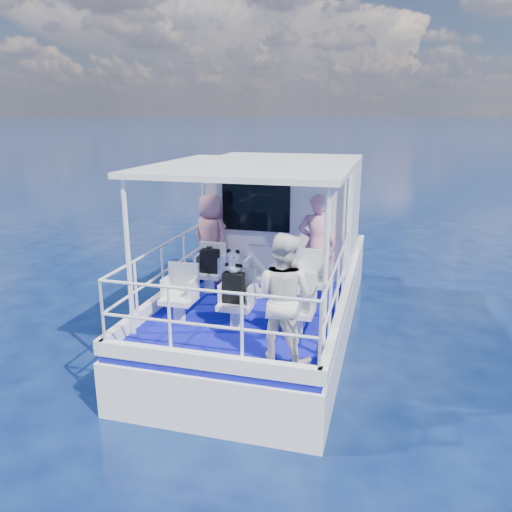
# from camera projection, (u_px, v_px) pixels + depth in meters

# --- Properties ---
(ground) EXTENTS (2000.00, 2000.00, 0.00)m
(ground) POSITION_uv_depth(u_px,v_px,m) (256.00, 350.00, 8.61)
(ground) COLOR #08143F
(ground) RESTS_ON ground
(hull) EXTENTS (3.00, 7.00, 1.60)m
(hull) POSITION_uv_depth(u_px,v_px,m) (270.00, 327.00, 9.54)
(hull) COLOR white
(hull) RESTS_ON ground
(deck) EXTENTS (2.90, 6.90, 0.10)m
(deck) POSITION_uv_depth(u_px,v_px,m) (270.00, 285.00, 9.30)
(deck) COLOR #09087B
(deck) RESTS_ON hull
(cabin) EXTENTS (2.85, 2.00, 2.20)m
(cabin) POSITION_uv_depth(u_px,v_px,m) (285.00, 212.00, 10.20)
(cabin) COLOR white
(cabin) RESTS_ON deck
(canopy) EXTENTS (3.00, 3.20, 0.08)m
(canopy) POSITION_uv_depth(u_px,v_px,m) (252.00, 167.00, 7.57)
(canopy) COLOR white
(canopy) RESTS_ON cabin
(canopy_posts) EXTENTS (2.77, 2.97, 2.20)m
(canopy_posts) POSITION_uv_depth(u_px,v_px,m) (252.00, 241.00, 7.83)
(canopy_posts) COLOR white
(canopy_posts) RESTS_ON deck
(railings) EXTENTS (2.84, 3.59, 1.00)m
(railings) POSITION_uv_depth(u_px,v_px,m) (246.00, 283.00, 7.69)
(railings) COLOR white
(railings) RESTS_ON deck
(seat_port_fwd) EXTENTS (0.48, 0.46, 0.38)m
(seat_port_fwd) POSITION_uv_depth(u_px,v_px,m) (209.00, 282.00, 8.72)
(seat_port_fwd) COLOR silver
(seat_port_fwd) RESTS_ON deck
(seat_center_fwd) EXTENTS (0.48, 0.46, 0.38)m
(seat_center_fwd) POSITION_uv_depth(u_px,v_px,m) (259.00, 286.00, 8.50)
(seat_center_fwd) COLOR silver
(seat_center_fwd) RESTS_ON deck
(seat_stbd_fwd) EXTENTS (0.48, 0.46, 0.38)m
(seat_stbd_fwd) POSITION_uv_depth(u_px,v_px,m) (311.00, 291.00, 8.27)
(seat_stbd_fwd) COLOR silver
(seat_stbd_fwd) RESTS_ON deck
(seat_port_aft) EXTENTS (0.48, 0.46, 0.38)m
(seat_port_aft) POSITION_uv_depth(u_px,v_px,m) (179.00, 309.00, 7.52)
(seat_port_aft) COLOR silver
(seat_port_aft) RESTS_ON deck
(seat_center_aft) EXTENTS (0.48, 0.46, 0.38)m
(seat_center_aft) POSITION_uv_depth(u_px,v_px,m) (236.00, 315.00, 7.29)
(seat_center_aft) COLOR silver
(seat_center_aft) RESTS_ON deck
(seat_stbd_aft) EXTENTS (0.48, 0.46, 0.38)m
(seat_stbd_aft) POSITION_uv_depth(u_px,v_px,m) (297.00, 321.00, 7.06)
(seat_stbd_aft) COLOR silver
(seat_stbd_aft) RESTS_ON deck
(passenger_port_fwd) EXTENTS (0.72, 0.63, 1.62)m
(passenger_port_fwd) POSITION_uv_depth(u_px,v_px,m) (211.00, 238.00, 9.22)
(passenger_port_fwd) COLOR #C88185
(passenger_port_fwd) RESTS_ON deck
(passenger_stbd_fwd) EXTENTS (0.69, 0.51, 1.75)m
(passenger_stbd_fwd) POSITION_uv_depth(u_px,v_px,m) (317.00, 245.00, 8.49)
(passenger_stbd_fwd) COLOR #CA8393
(passenger_stbd_fwd) RESTS_ON deck
(passenger_stbd_aft) EXTENTS (0.92, 0.78, 1.65)m
(passenger_stbd_aft) POSITION_uv_depth(u_px,v_px,m) (282.00, 298.00, 6.17)
(passenger_stbd_aft) COLOR silver
(passenger_stbd_aft) RESTS_ON deck
(backpack_port) EXTENTS (0.31, 0.17, 0.41)m
(backpack_port) POSITION_uv_depth(u_px,v_px,m) (210.00, 261.00, 8.58)
(backpack_port) COLOR black
(backpack_port) RESTS_ON seat_port_fwd
(backpack_center) EXTENTS (0.30, 0.17, 0.44)m
(backpack_center) POSITION_uv_depth(u_px,v_px,m) (234.00, 288.00, 7.19)
(backpack_center) COLOR black
(backpack_center) RESTS_ON seat_center_aft
(compact_camera) EXTENTS (0.10, 0.06, 0.06)m
(compact_camera) POSITION_uv_depth(u_px,v_px,m) (209.00, 248.00, 8.50)
(compact_camera) COLOR black
(compact_camera) RESTS_ON backpack_port
(panda) EXTENTS (0.22, 0.18, 0.34)m
(panda) POSITION_uv_depth(u_px,v_px,m) (233.00, 261.00, 7.10)
(panda) COLOR silver
(panda) RESTS_ON backpack_center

